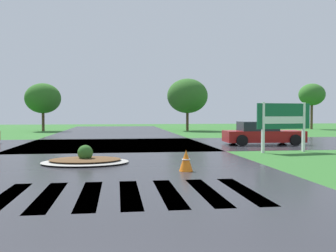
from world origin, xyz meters
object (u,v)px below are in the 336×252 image
object	(u,v)px
estate_billboard	(284,119)
car_white_sedan	(262,134)
median_island	(85,160)
traffic_cone	(186,161)

from	to	relation	value
estate_billboard	car_white_sedan	size ratio (longest dim) A/B	0.60
median_island	traffic_cone	bearing A→B (deg)	-34.47
estate_billboard	median_island	xyz separation A→B (m)	(-8.96, -2.83, -1.46)
estate_billboard	car_white_sedan	distance (m)	4.39
car_white_sedan	traffic_cone	xyz separation A→B (m)	(-6.26, -9.35, -0.29)
estate_billboard	traffic_cone	bearing A→B (deg)	33.99
median_island	traffic_cone	distance (m)	4.05
car_white_sedan	median_island	bearing A→B (deg)	-140.67
estate_billboard	median_island	distance (m)	9.51
median_island	car_white_sedan	bearing A→B (deg)	36.38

